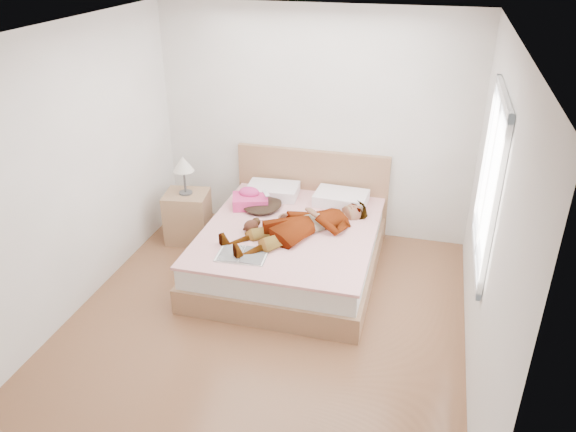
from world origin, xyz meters
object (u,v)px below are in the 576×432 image
object	(u,v)px
woman	(302,221)
towel	(250,199)
bed	(292,244)
phone	(266,193)
coffee_mug	(283,240)
nightstand	(188,213)
plush_toy	(252,225)
magazine	(242,255)

from	to	relation	value
woman	towel	bearing A→B (deg)	-168.53
woman	bed	world-z (taller)	bed
bed	phone	bearing A→B (deg)	143.67
coffee_mug	nightstand	size ratio (longest dim) A/B	0.12
woman	plush_toy	distance (m)	0.51
magazine	nightstand	xyz separation A→B (m)	(-1.02, 1.02, -0.18)
towel	magazine	bearing A→B (deg)	-75.75
phone	magazine	xyz separation A→B (m)	(0.07, -1.02, -0.18)
coffee_mug	nightstand	distance (m)	1.52
woman	plush_toy	world-z (taller)	woman
woman	nightstand	size ratio (longest dim) A/B	1.62
bed	towel	size ratio (longest dim) A/B	4.47
magazine	plush_toy	bearing A→B (deg)	97.05
coffee_mug	plush_toy	bearing A→B (deg)	154.94
phone	nightstand	distance (m)	1.02
woman	magazine	distance (m)	0.76
coffee_mug	towel	bearing A→B (deg)	128.48
plush_toy	nightstand	bearing A→B (deg)	151.75
towel	plush_toy	size ratio (longest dim) A/B	1.94
towel	nightstand	bearing A→B (deg)	-176.75
woman	magazine	world-z (taller)	woman
bed	towel	bearing A→B (deg)	151.10
woman	bed	distance (m)	0.39
bed	coffee_mug	xyz separation A→B (m)	(0.01, -0.42, 0.28)
plush_toy	woman	bearing A→B (deg)	13.49
phone	magazine	bearing A→B (deg)	-132.30
coffee_mug	plush_toy	xyz separation A→B (m)	(-0.38, 0.18, 0.02)
woman	phone	world-z (taller)	woman
woman	nightstand	bearing A→B (deg)	-151.59
towel	coffee_mug	bearing A→B (deg)	-51.52
plush_toy	bed	bearing A→B (deg)	33.79
woman	coffee_mug	world-z (taller)	woman
magazine	coffee_mug	xyz separation A→B (m)	(0.32, 0.32, 0.04)
phone	towel	distance (m)	0.23
nightstand	magazine	bearing A→B (deg)	-44.79
phone	plush_toy	size ratio (longest dim) A/B	0.42
plush_toy	nightstand	size ratio (longest dim) A/B	0.23
towel	plush_toy	bearing A→B (deg)	-69.70
towel	nightstand	xyz separation A→B (m)	(-0.75, -0.04, -0.25)
woman	bed	xyz separation A→B (m)	(-0.13, 0.13, -0.35)
coffee_mug	nightstand	bearing A→B (deg)	152.63
magazine	coffee_mug	bearing A→B (deg)	45.50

